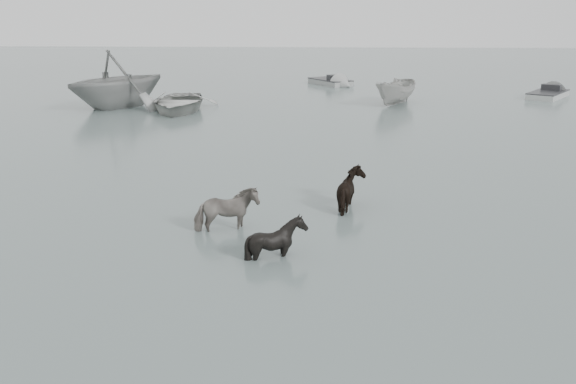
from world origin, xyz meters
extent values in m
plane|color=#52615E|center=(0.00, 0.00, 0.00)|extent=(140.00, 140.00, 0.00)
imported|color=black|center=(-1.54, -0.13, 0.68)|extent=(1.75, 1.22, 1.35)
imported|color=black|center=(1.73, 1.92, 0.68)|extent=(1.49, 1.62, 1.37)
imported|color=black|center=(-0.17, -1.76, 0.66)|extent=(1.48, 1.40, 1.32)
imported|color=#B1B2AD|center=(-6.78, 18.47, 0.57)|extent=(4.12, 5.62, 1.13)
imported|color=#969895|center=(-10.29, 19.46, 1.62)|extent=(7.91, 8.11, 3.25)
imported|color=#A3A39F|center=(5.10, 21.32, 0.77)|extent=(3.31, 4.21, 1.54)
camera|label=1|loc=(0.76, -15.34, 5.54)|focal=40.00mm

